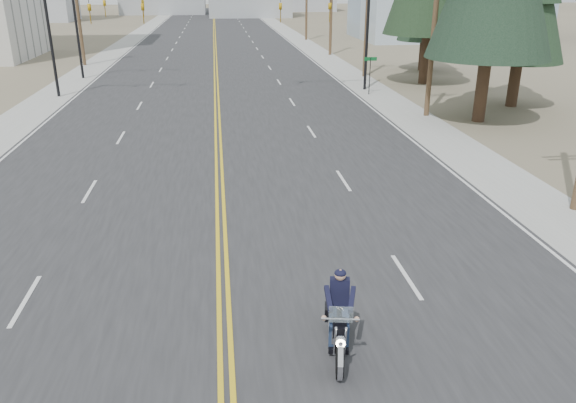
% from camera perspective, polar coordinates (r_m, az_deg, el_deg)
% --- Properties ---
extents(ground_plane, '(400.00, 400.00, 0.00)m').
position_cam_1_polar(ground_plane, '(11.81, -6.23, -18.58)').
color(ground_plane, '#776D56').
rests_on(ground_plane, ground).
extents(road, '(20.00, 200.00, 0.01)m').
position_cam_1_polar(road, '(79.42, -7.45, 15.86)').
color(road, '#303033').
rests_on(road, ground).
extents(sidewalk_left, '(3.00, 200.00, 0.01)m').
position_cam_1_polar(sidewalk_left, '(80.26, -15.99, 15.31)').
color(sidewalk_left, '#A5A5A0').
rests_on(sidewalk_left, ground).
extents(sidewalk_right, '(3.00, 200.00, 0.01)m').
position_cam_1_polar(sidewalk_right, '(80.24, 1.12, 16.09)').
color(sidewalk_right, '#A5A5A0').
rests_on(sidewalk_right, ground).
extents(traffic_mast_left, '(7.10, 0.26, 7.00)m').
position_cam_1_polar(traffic_mast_left, '(42.13, -20.44, 16.64)').
color(traffic_mast_left, black).
rests_on(traffic_mast_left, ground).
extents(traffic_mast_right, '(7.10, 0.26, 7.00)m').
position_cam_1_polar(traffic_mast_right, '(42.09, 5.32, 17.82)').
color(traffic_mast_right, black).
rests_on(traffic_mast_right, ground).
extents(traffic_mast_far, '(6.10, 0.26, 7.00)m').
position_cam_1_polar(traffic_mast_far, '(50.02, -18.84, 17.33)').
color(traffic_mast_far, black).
rests_on(traffic_mast_far, ground).
extents(street_sign, '(0.90, 0.06, 2.62)m').
position_cam_1_polar(street_sign, '(40.91, 8.34, 13.17)').
color(street_sign, black).
rests_on(street_sign, ground).
extents(utility_pole_b, '(2.20, 0.30, 11.50)m').
position_cam_1_polar(utility_pole_b, '(34.41, 14.76, 18.19)').
color(utility_pole_b, brown).
rests_on(utility_pole_b, ground).
extents(utility_pole_c, '(2.20, 0.30, 11.00)m').
position_cam_1_polar(utility_pole_c, '(48.70, 8.08, 19.13)').
color(utility_pole_c, brown).
rests_on(utility_pole_c, ground).
extents(utility_pole_left, '(2.20, 0.30, 10.50)m').
position_cam_1_polar(utility_pole_left, '(58.47, -20.64, 18.16)').
color(utility_pole_left, brown).
rests_on(utility_pole_left, ground).
extents(motorcyclist, '(1.42, 2.50, 1.84)m').
position_cam_1_polar(motorcyclist, '(12.30, 5.24, -11.39)').
color(motorcyclist, black).
rests_on(motorcyclist, ground).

